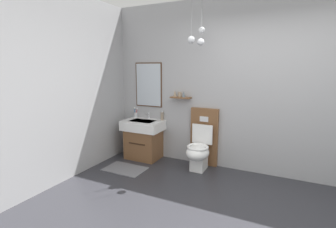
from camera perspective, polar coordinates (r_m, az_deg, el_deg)
The scene contains 8 objects.
wall_back at distance 4.09m, azimuth 21.32°, elevation 5.82°, with size 5.43×0.63×2.76m.
wall_left at distance 3.76m, azimuth -26.65°, elevation 5.02°, with size 0.12×3.70×2.76m, color #A8A8AA.
bath_mat at distance 4.30m, azimuth -9.87°, elevation -12.38°, with size 0.68×0.44×0.01m, color slate.
vanity_sink_left at distance 4.64m, azimuth -5.63°, elevation -5.51°, with size 0.72×0.51×0.72m.
tap_on_left_sink at distance 4.71m, azimuth -4.51°, elevation -0.21°, with size 0.03×0.13×0.11m.
toilet at distance 4.21m, azimuth 7.57°, elevation -7.43°, with size 0.48×0.63×1.00m.
toothbrush_cup at distance 4.85m, azimuth -7.45°, elevation -0.15°, with size 0.07×0.07×0.20m.
soap_dispenser at distance 4.56m, azimuth -1.36°, elevation -0.46°, with size 0.06×0.06×0.18m.
Camera 1 is at (0.33, -2.27, 1.69)m, focal length 26.44 mm.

